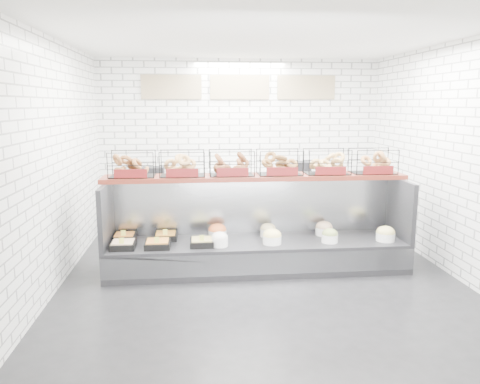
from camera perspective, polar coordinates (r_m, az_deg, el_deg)
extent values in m
plane|color=black|center=(6.18, 2.47, -10.25)|extent=(5.50, 5.50, 0.00)
cube|color=white|center=(8.53, -0.05, 5.92)|extent=(5.00, 0.02, 3.00)
cube|color=white|center=(6.00, -21.82, 3.14)|extent=(0.02, 5.50, 3.00)
cube|color=white|center=(6.65, 24.48, 3.62)|extent=(0.02, 5.50, 3.00)
cube|color=white|center=(5.83, 2.72, 18.49)|extent=(5.00, 5.50, 0.02)
cube|color=tan|center=(8.45, -8.36, 12.55)|extent=(1.05, 0.03, 0.42)
cube|color=tan|center=(8.48, -0.03, 12.65)|extent=(1.05, 0.03, 0.42)
cube|color=tan|center=(8.68, 8.07, 12.50)|extent=(1.05, 0.03, 0.42)
cube|color=black|center=(6.39, 2.11, -7.62)|extent=(4.00, 0.90, 0.40)
cube|color=#93969B|center=(5.98, 2.67, -8.74)|extent=(4.00, 0.03, 0.28)
cube|color=#93969B|center=(6.63, 1.67, -1.58)|extent=(4.00, 0.08, 0.80)
cube|color=black|center=(6.28, -15.98, -2.68)|extent=(0.06, 0.90, 0.80)
cube|color=black|center=(6.78, 18.88, -1.88)|extent=(0.06, 0.90, 0.80)
cube|color=black|center=(6.16, -14.06, -6.32)|extent=(0.31, 0.31, 0.08)
cube|color=#DEB488|center=(6.15, -14.08, -6.00)|extent=(0.26, 0.26, 0.04)
cube|color=#E8EA51|center=(6.03, -14.25, -5.80)|extent=(0.06, 0.01, 0.08)
cube|color=black|center=(6.50, -13.88, -5.41)|extent=(0.29, 0.29, 0.08)
cube|color=orange|center=(6.49, -13.90, -5.12)|extent=(0.24, 0.24, 0.04)
cube|color=#E8EA51|center=(6.38, -14.04, -4.88)|extent=(0.06, 0.01, 0.08)
cube|color=black|center=(6.10, -10.00, -6.31)|extent=(0.32, 0.32, 0.08)
cube|color=orange|center=(6.09, -10.02, -6.00)|extent=(0.27, 0.27, 0.04)
cube|color=#E8EA51|center=(5.97, -10.11, -5.80)|extent=(0.06, 0.01, 0.08)
cube|color=black|center=(6.44, -9.03, -5.37)|extent=(0.30, 0.30, 0.08)
cube|color=gold|center=(6.44, -9.04, -5.07)|extent=(0.26, 0.26, 0.04)
cube|color=#E8EA51|center=(6.32, -9.11, -4.85)|extent=(0.06, 0.01, 0.08)
cube|color=black|center=(6.11, -4.69, -6.17)|extent=(0.30, 0.30, 0.08)
cube|color=#CEBC69|center=(6.10, -4.69, -5.86)|extent=(0.26, 0.26, 0.04)
cube|color=#E8EA51|center=(5.98, -4.68, -5.64)|extent=(0.06, 0.01, 0.08)
cylinder|color=white|center=(6.07, -2.49, -6.09)|extent=(0.22, 0.22, 0.11)
ellipsoid|color=silver|center=(6.06, -2.50, -5.55)|extent=(0.21, 0.21, 0.15)
cylinder|color=white|center=(6.44, -2.77, -5.13)|extent=(0.25, 0.25, 0.11)
ellipsoid|color=orange|center=(6.42, -2.77, -4.61)|extent=(0.25, 0.25, 0.17)
cylinder|color=white|center=(6.18, 3.93, -5.81)|extent=(0.25, 0.25, 0.11)
ellipsoid|color=#EFD77A|center=(6.17, 3.94, -5.27)|extent=(0.24, 0.24, 0.17)
cylinder|color=white|center=(6.51, 3.43, -4.96)|extent=(0.21, 0.21, 0.11)
ellipsoid|color=#CEBA7E|center=(6.49, 3.43, -4.45)|extent=(0.21, 0.21, 0.15)
cylinder|color=white|center=(6.34, 10.88, -5.56)|extent=(0.21, 0.21, 0.11)
ellipsoid|color=olive|center=(6.32, 10.90, -5.04)|extent=(0.21, 0.21, 0.15)
cylinder|color=white|center=(6.68, 10.20, -4.71)|extent=(0.24, 0.24, 0.11)
ellipsoid|color=tan|center=(6.66, 10.22, -4.21)|extent=(0.23, 0.23, 0.16)
cylinder|color=white|center=(6.60, 17.31, -5.22)|extent=(0.25, 0.25, 0.11)
ellipsoid|color=#D2C26B|center=(6.58, 17.34, -4.72)|extent=(0.25, 0.25, 0.17)
cube|color=#4D1810|center=(6.36, 1.90, 1.84)|extent=(4.10, 0.50, 0.06)
cube|color=black|center=(6.34, -13.01, 3.36)|extent=(0.60, 0.38, 0.34)
cube|color=#560F10|center=(6.15, -13.20, 2.20)|extent=(0.42, 0.02, 0.11)
cube|color=black|center=(6.28, -7.05, 3.50)|extent=(0.60, 0.38, 0.34)
cube|color=#560F10|center=(6.10, -7.07, 2.33)|extent=(0.42, 0.02, 0.11)
cube|color=black|center=(6.30, -1.05, 3.60)|extent=(0.60, 0.38, 0.34)
cube|color=#560F10|center=(6.12, -0.90, 2.43)|extent=(0.42, 0.02, 0.11)
cube|color=black|center=(6.39, 4.84, 3.65)|extent=(0.60, 0.38, 0.34)
cube|color=#560F10|center=(6.20, 5.17, 2.51)|extent=(0.42, 0.02, 0.11)
cube|color=black|center=(6.54, 10.53, 3.67)|extent=(0.60, 0.38, 0.34)
cube|color=#560F10|center=(6.36, 11.00, 2.56)|extent=(0.42, 0.02, 0.11)
cube|color=black|center=(6.75, 15.91, 3.66)|extent=(0.60, 0.38, 0.34)
cube|color=#560F10|center=(6.58, 16.50, 2.58)|extent=(0.42, 0.02, 0.11)
cube|color=#93969B|center=(8.37, 0.16, -1.44)|extent=(4.00, 0.60, 0.90)
cube|color=black|center=(8.20, -10.61, 2.17)|extent=(0.40, 0.30, 0.24)
cube|color=silver|center=(8.20, -2.68, 2.12)|extent=(0.35, 0.28, 0.18)
cylinder|color=#BD472F|center=(8.29, 4.03, 2.35)|extent=(0.09, 0.09, 0.22)
cube|color=black|center=(8.38, 7.47, 2.65)|extent=(0.30, 0.30, 0.30)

